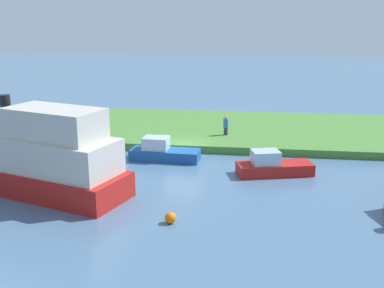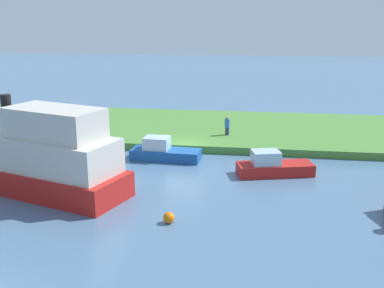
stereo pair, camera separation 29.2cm
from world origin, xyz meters
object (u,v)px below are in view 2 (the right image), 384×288
at_px(mooring_post, 98,129).
at_px(person_on_bank, 227,125).
at_px(skiff_small, 33,153).
at_px(pontoon_yellow, 164,152).
at_px(houseboat_blue, 43,158).
at_px(riverboat_paddlewheel, 273,166).
at_px(marker_buoy, 169,218).

bearing_deg(mooring_post, person_on_bank, -169.36).
xyz_separation_m(person_on_bank, skiff_small, (11.45, 6.41, -0.67)).
bearing_deg(pontoon_yellow, skiff_small, 10.93).
distance_m(person_on_bank, pontoon_yellow, 6.10).
xyz_separation_m(houseboat_blue, skiff_small, (3.03, -4.74, -1.26)).
distance_m(person_on_bank, houseboat_blue, 13.99).
distance_m(person_on_bank, mooring_post, 9.10).
bearing_deg(houseboat_blue, person_on_bank, -127.08).
xyz_separation_m(mooring_post, skiff_small, (2.51, 4.73, -0.52)).
height_order(person_on_bank, houseboat_blue, houseboat_blue).
xyz_separation_m(mooring_post, houseboat_blue, (-0.51, 9.47, 0.74)).
xyz_separation_m(person_on_bank, riverboat_paddlewheel, (-3.08, 6.84, -0.70)).
distance_m(houseboat_blue, pontoon_yellow, 8.02).
distance_m(houseboat_blue, riverboat_paddlewheel, 12.35).
bearing_deg(person_on_bank, houseboat_blue, 52.92).
distance_m(pontoon_yellow, skiff_small, 8.02).
bearing_deg(skiff_small, houseboat_blue, 122.55).
distance_m(person_on_bank, marker_buoy, 14.12).
distance_m(person_on_bank, riverboat_paddlewheel, 7.53).
bearing_deg(person_on_bank, mooring_post, 10.64).
bearing_deg(riverboat_paddlewheel, houseboat_blue, 20.55).
relative_size(mooring_post, houseboat_blue, 0.11).
bearing_deg(riverboat_paddlewheel, pontoon_yellow, -16.31).
bearing_deg(marker_buoy, riverboat_paddlewheel, -122.39).
distance_m(mooring_post, riverboat_paddlewheel, 13.09).
height_order(mooring_post, houseboat_blue, houseboat_blue).
bearing_deg(person_on_bank, riverboat_paddlewheel, 114.21).
bearing_deg(skiff_small, mooring_post, -117.98).
bearing_deg(marker_buoy, houseboat_blue, -22.34).
bearing_deg(houseboat_blue, mooring_post, -86.90).
distance_m(mooring_post, houseboat_blue, 9.52).
relative_size(person_on_bank, marker_buoy, 2.78).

